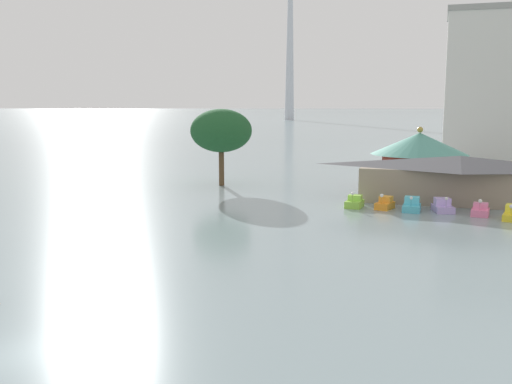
# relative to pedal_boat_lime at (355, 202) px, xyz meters

# --- Properties ---
(ground_plane) EXTENTS (2000.00, 2000.00, 0.00)m
(ground_plane) POSITION_rel_pedal_boat_lime_xyz_m (-7.95, -37.69, -0.49)
(ground_plane) COLOR gray
(pedal_boat_lime) EXTENTS (1.68, 2.40, 1.64)m
(pedal_boat_lime) POSITION_rel_pedal_boat_lime_xyz_m (0.00, 0.00, 0.00)
(pedal_boat_lime) COLOR #8CCC3F
(pedal_boat_lime) RESTS_ON ground
(pedal_boat_orange) EXTENTS (1.86, 2.54, 1.62)m
(pedal_boat_orange) POSITION_rel_pedal_boat_lime_xyz_m (2.93, -0.01, 0.01)
(pedal_boat_orange) COLOR orange
(pedal_boat_orange) RESTS_ON ground
(pedal_boat_cyan) EXTENTS (1.64, 2.60, 1.57)m
(pedal_boat_cyan) POSITION_rel_pedal_boat_lime_xyz_m (5.45, -0.34, 0.04)
(pedal_boat_cyan) COLOR #4CB7CC
(pedal_boat_cyan) RESTS_ON ground
(pedal_boat_lavender) EXTENTS (2.25, 2.96, 1.58)m
(pedal_boat_lavender) POSITION_rel_pedal_boat_lime_xyz_m (8.26, 0.25, 0.01)
(pedal_boat_lavender) COLOR #B299D8
(pedal_boat_lavender) RESTS_ON ground
(pedal_boat_pink) EXTENTS (1.75, 2.39, 1.65)m
(pedal_boat_pink) POSITION_rel_pedal_boat_lime_xyz_m (11.53, -0.70, -0.02)
(pedal_boat_pink) COLOR pink
(pedal_boat_pink) RESTS_ON ground
(pedal_boat_yellow) EXTENTS (1.90, 3.15, 1.53)m
(pedal_boat_yellow) POSITION_rel_pedal_boat_lime_xyz_m (14.09, -1.74, 0.01)
(pedal_boat_yellow) COLOR yellow
(pedal_boat_yellow) RESTS_ON ground
(boathouse) EXTENTS (21.25, 7.82, 4.81)m
(boathouse) POSITION_rel_pedal_boat_lime_xyz_m (9.80, 6.19, 2.02)
(boathouse) COLOR gray
(boathouse) RESTS_ON ground
(green_roof_pavilion) EXTENTS (11.28, 11.28, 7.39)m
(green_roof_pavilion) POSITION_rel_pedal_boat_lime_xyz_m (5.41, 14.53, 3.32)
(green_roof_pavilion) COLOR #993328
(green_roof_pavilion) RESTS_ON ground
(shoreline_tree_tall_left) EXTENTS (7.56, 7.56, 9.43)m
(shoreline_tree_tall_left) POSITION_rel_pedal_boat_lime_xyz_m (-17.95, 10.29, 6.27)
(shoreline_tree_tall_left) COLOR brown
(shoreline_tree_tall_left) RESTS_ON ground
(background_building_block) EXTENTS (20.77, 14.73, 26.70)m
(background_building_block) POSITION_rel_pedal_boat_lime_xyz_m (18.23, 58.64, 12.88)
(background_building_block) COLOR silver
(background_building_block) RESTS_ON ground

